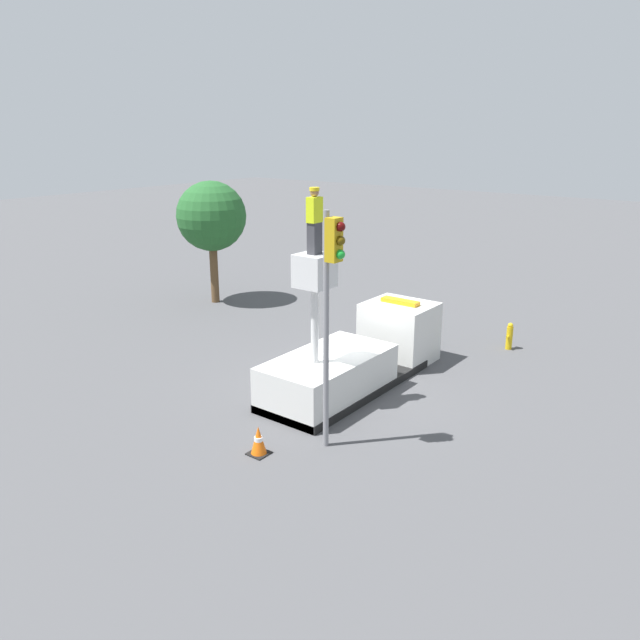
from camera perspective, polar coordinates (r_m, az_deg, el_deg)
name	(u,v)px	position (r m, az deg, el deg)	size (l,w,h in m)	color
ground_plane	(347,388)	(19.21, 2.46, -6.22)	(120.00, 120.00, 0.00)	#4C4C4F
bucket_truck	(357,358)	(19.30, 3.40, -3.50)	(7.10, 2.26, 4.41)	black
worker	(315,221)	(16.51, -0.51, 9.05)	(0.40, 0.26, 1.75)	#38383D
traffic_light_pole	(331,286)	(14.36, 1.00, 3.11)	(0.34, 0.57, 5.87)	gray
fire_hydrant	(509,336)	(23.30, 16.93, -1.43)	(0.47, 0.23, 0.98)	gold
traffic_cone_rear	(259,441)	(15.48, -5.64, -10.94)	(0.49, 0.49, 0.74)	black
tree_left_bg	(211,217)	(28.14, -9.90, 9.28)	(3.06, 3.06, 5.44)	brown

